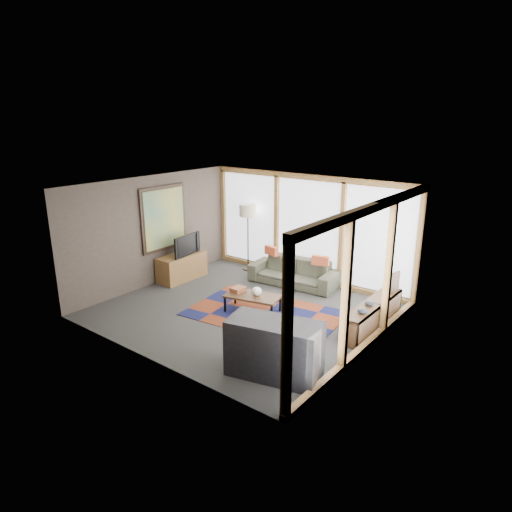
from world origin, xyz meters
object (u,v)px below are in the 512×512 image
Objects in this scene: floor_lamp at (248,237)px; coffee_table at (253,304)px; tv_console at (182,267)px; bookshelf at (372,315)px; sofa at (293,272)px; bar_counter at (274,349)px; television at (184,245)px.

coffee_table is at bearing -49.43° from floor_lamp.
coffee_table is 2.66m from tv_console.
bookshelf is (4.04, -1.25, -0.62)m from floor_lamp.
tv_console is at bearing -156.07° from sofa.
floor_lamp is 2.83m from coffee_table.
floor_lamp is at bearing 62.55° from tv_console.
sofa is at bearing 105.07° from bar_counter.
bookshelf is (2.48, -1.03, -0.05)m from sofa.
bookshelf is at bearing 64.51° from bar_counter.
sofa is 1.89× the size of coffee_table.
television reaches higher than coffee_table.
floor_lamp is at bearing 119.25° from bar_counter.
television is at bearing -156.13° from sofa.
bar_counter is (-0.51, -2.51, 0.20)m from bookshelf.
tv_console is at bearing 139.63° from bar_counter.
tv_console is 1.40× the size of television.
sofa is 2.35× the size of television.
bookshelf is at bearing -28.68° from sofa.
coffee_table is (1.79, -2.09, -0.68)m from floor_lamp.
tv_console is (-2.61, 0.49, 0.13)m from coffee_table.
tv_console is 4.86m from bar_counter.
floor_lamp reaches higher than television.
bookshelf is at bearing 20.38° from coffee_table.
bar_counter is at bearing -26.43° from tv_console.
television is (-4.79, -0.29, 0.64)m from bookshelf.
floor_lamp is 1.88m from tv_console.
coffee_table is at bearing 122.23° from bar_counter.
sofa is at bearing -7.84° from floor_lamp.
television is 4.83m from bar_counter.
sofa is 2.76m from tv_console.
sofa is 1.89m from coffee_table.
television is (-0.75, -1.54, 0.02)m from floor_lamp.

